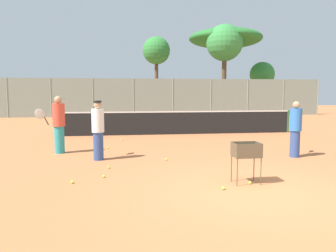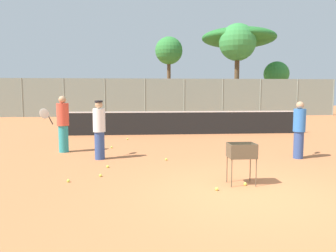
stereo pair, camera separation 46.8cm
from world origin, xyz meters
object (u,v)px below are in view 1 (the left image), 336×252
ball_cart (246,153)px  player_white_outfit (295,129)px  player_red_cap (98,129)px  parked_car (213,106)px  tennis_net (177,122)px  player_yellow_shirt (59,124)px

ball_cart → player_white_outfit: bearing=45.2°
player_white_outfit → player_red_cap: player_red_cap is taller
player_white_outfit → ball_cart: player_white_outfit is taller
parked_car → player_white_outfit: bearing=-98.7°
ball_cart → parked_car: 23.03m
tennis_net → player_red_cap: size_ratio=6.47×
tennis_net → player_white_outfit: (2.58, -5.75, 0.30)m
tennis_net → player_yellow_shirt: player_yellow_shirt is taller
player_red_cap → ball_cart: player_red_cap is taller
tennis_net → ball_cart: bearing=-89.5°
player_red_cap → parked_car: bearing=-18.3°
player_red_cap → ball_cart: 4.38m
player_yellow_shirt → player_white_outfit: bearing=150.1°
player_red_cap → tennis_net: bearing=-24.6°
player_white_outfit → ball_cart: (-2.51, -2.53, -0.21)m
player_yellow_shirt → ball_cart: bearing=120.7°
ball_cart → player_yellow_shirt: bearing=137.7°
tennis_net → ball_cart: tennis_net is taller
parked_car → ball_cart: bearing=-103.9°
player_red_cap → parked_car: 21.34m
tennis_net → player_yellow_shirt: bearing=-137.5°
player_white_outfit → player_yellow_shirt: bearing=98.1°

